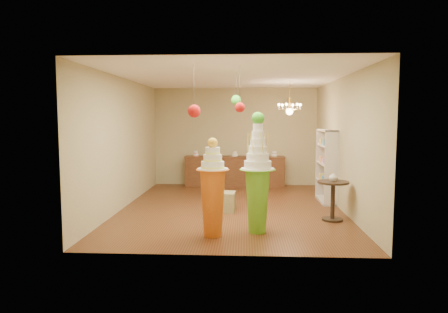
{
  "coord_description": "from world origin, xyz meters",
  "views": [
    {
      "loc": [
        0.32,
        -9.13,
        2.08
      ],
      "look_at": [
        -0.17,
        0.0,
        1.2
      ],
      "focal_mm": 32.0,
      "sensor_mm": 36.0,
      "label": 1
    }
  ],
  "objects_px": {
    "sideboard": "(235,171)",
    "round_table": "(333,195)",
    "pedestal_orange": "(213,195)",
    "pedestal_green": "(257,185)"
  },
  "relations": [
    {
      "from": "pedestal_green",
      "to": "pedestal_orange",
      "type": "relative_size",
      "value": 1.26
    },
    {
      "from": "sideboard",
      "to": "pedestal_orange",
      "type": "bearing_deg",
      "value": -92.75
    },
    {
      "from": "pedestal_green",
      "to": "round_table",
      "type": "height_order",
      "value": "pedestal_green"
    },
    {
      "from": "sideboard",
      "to": "round_table",
      "type": "relative_size",
      "value": 3.76
    },
    {
      "from": "round_table",
      "to": "sideboard",
      "type": "bearing_deg",
      "value": 117.6
    },
    {
      "from": "sideboard",
      "to": "round_table",
      "type": "distance_m",
      "value": 4.53
    },
    {
      "from": "sideboard",
      "to": "round_table",
      "type": "xyz_separation_m",
      "value": [
        2.1,
        -4.02,
        0.04
      ]
    },
    {
      "from": "sideboard",
      "to": "round_table",
      "type": "height_order",
      "value": "sideboard"
    },
    {
      "from": "pedestal_orange",
      "to": "sideboard",
      "type": "bearing_deg",
      "value": 87.25
    },
    {
      "from": "pedestal_green",
      "to": "round_table",
      "type": "xyz_separation_m",
      "value": [
        1.56,
        0.93,
        -0.35
      ]
    }
  ]
}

